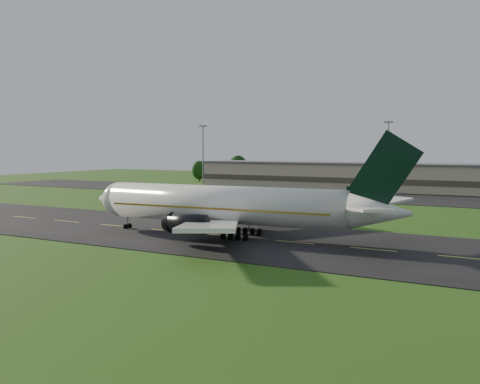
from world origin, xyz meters
The scene contains 10 objects.
ground centered at (0.00, 0.00, 0.00)m, with size 360.00×360.00×0.00m, color #1D4711.
taxiway centered at (0.00, 0.00, 0.05)m, with size 220.00×30.00×0.10m, color black.
apron centered at (0.00, 72.00, 0.05)m, with size 260.00×30.00×0.10m, color black.
airliner centered at (0.37, 0.06, 4.66)m, with size 51.30×42.08×15.57m.
terminal centered at (6.40, 96.18, 3.99)m, with size 145.00×16.00×8.40m.
light_mast_west centered at (-55.00, 80.00, 12.74)m, with size 2.40×1.20×20.35m.
light_mast_centre centered at (5.00, 80.00, 12.74)m, with size 2.40×1.20×20.35m.
service_vehicle_a centered at (-17.15, 73.26, 0.71)m, with size 1.43×3.56×1.21m, color gold.
service_vehicle_b centered at (2.99, 75.54, 0.83)m, with size 1.54×4.40×1.45m, color maroon.
service_vehicle_c centered at (4.66, 74.23, 0.68)m, with size 1.94×4.20×1.17m, color silver.
Camera 1 is at (39.46, -68.31, 13.40)m, focal length 40.00 mm.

